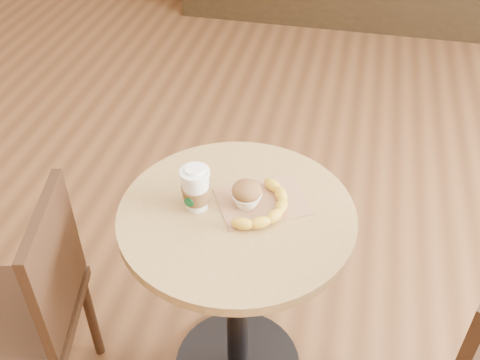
{
  "coord_description": "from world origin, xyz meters",
  "views": [
    {
      "loc": [
        0.24,
        -1.09,
        1.79
      ],
      "look_at": [
        -0.01,
        0.04,
        0.83
      ],
      "focal_mm": 42.0,
      "sensor_mm": 36.0,
      "label": 1
    }
  ],
  "objects_px": {
    "cafe_table": "(237,269)",
    "muffin": "(247,194)",
    "banana": "(265,205)",
    "chair_left": "(32,307)",
    "coffee_cup": "(196,190)"
  },
  "relations": [
    {
      "from": "cafe_table",
      "to": "muffin",
      "type": "xyz_separation_m",
      "value": [
        0.02,
        0.03,
        0.28
      ]
    },
    {
      "from": "muffin",
      "to": "banana",
      "type": "xyz_separation_m",
      "value": [
        0.05,
        -0.01,
        -0.02
      ]
    },
    {
      "from": "cafe_table",
      "to": "muffin",
      "type": "bearing_deg",
      "value": 59.14
    },
    {
      "from": "chair_left",
      "to": "cafe_table",
      "type": "bearing_deg",
      "value": 99.07
    },
    {
      "from": "cafe_table",
      "to": "muffin",
      "type": "height_order",
      "value": "muffin"
    },
    {
      "from": "chair_left",
      "to": "muffin",
      "type": "height_order",
      "value": "chair_left"
    },
    {
      "from": "cafe_table",
      "to": "chair_left",
      "type": "xyz_separation_m",
      "value": [
        -0.56,
        -0.23,
        -0.05
      ]
    },
    {
      "from": "cafe_table",
      "to": "coffee_cup",
      "type": "relative_size",
      "value": 5.57
    },
    {
      "from": "muffin",
      "to": "banana",
      "type": "relative_size",
      "value": 0.36
    },
    {
      "from": "coffee_cup",
      "to": "banana",
      "type": "bearing_deg",
      "value": 20.83
    },
    {
      "from": "cafe_table",
      "to": "banana",
      "type": "relative_size",
      "value": 3.21
    },
    {
      "from": "chair_left",
      "to": "banana",
      "type": "height_order",
      "value": "chair_left"
    },
    {
      "from": "banana",
      "to": "chair_left",
      "type": "bearing_deg",
      "value": -137.76
    },
    {
      "from": "cafe_table",
      "to": "banana",
      "type": "height_order",
      "value": "banana"
    },
    {
      "from": "coffee_cup",
      "to": "banana",
      "type": "distance_m",
      "value": 0.19
    }
  ]
}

